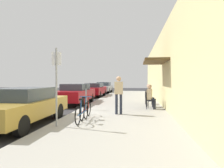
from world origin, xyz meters
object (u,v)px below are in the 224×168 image
parked_car_2 (94,89)px  cafe_chair_1 (149,98)px  cafe_chair_0 (149,99)px  street_sign (56,81)px  cafe_chair_2 (147,96)px  parked_car_1 (75,93)px  seated_patron_1 (150,95)px  parked_car_3 (104,87)px  parked_car_0 (23,106)px  bicycle_0 (82,112)px  parking_meter (86,95)px  seated_patron_0 (151,96)px  bicycle_1 (86,109)px  pedestrian_standing (119,92)px

parked_car_2 → cafe_chair_1: parked_car_2 is taller
parked_car_2 → cafe_chair_0: 9.51m
cafe_chair_1 → street_sign: bearing=-123.0°
cafe_chair_2 → street_sign: bearing=-117.6°
parked_car_1 → street_sign: street_sign is taller
seated_patron_1 → parked_car_3: bearing=110.2°
parked_car_0 → street_sign: bearing=-18.7°
parked_car_3 → bicycle_0: size_ratio=2.57×
parking_meter → street_sign: (-0.05, -3.64, 0.75)m
parked_car_0 → parking_meter: bearing=63.6°
parking_meter → cafe_chair_2: size_ratio=1.52×
parked_car_3 → parked_car_1: bearing=-90.0°
parked_car_2 → cafe_chair_1: (4.81, -7.45, -0.08)m
parking_meter → seated_patron_0: (3.32, 0.69, -0.07)m
bicycle_0 → cafe_chair_0: (2.65, 3.59, 0.14)m
bicycle_1 → seated_patron_1: 4.56m
bicycle_0 → seated_patron_1: (2.71, 4.33, 0.34)m
bicycle_1 → cafe_chair_1: bearing=53.0°
bicycle_0 → cafe_chair_0: bearing=53.5°
street_sign → bicycle_0: bearing=48.8°
seated_patron_0 → cafe_chair_1: (-0.06, 0.77, -0.19)m
parked_car_0 → cafe_chair_1: (4.81, 4.59, -0.09)m
bicycle_0 → seated_patron_0: bearing=52.8°
parked_car_3 → parked_car_2: bearing=-90.0°
cafe_chair_0 → cafe_chair_2: 1.98m
parking_meter → cafe_chair_0: 3.35m
parked_car_1 → seated_patron_1: (4.87, -1.57, 0.09)m
pedestrian_standing → parked_car_1: bearing=128.9°
parked_car_3 → pedestrian_standing: (3.34, -15.84, 0.42)m
parked_car_2 → seated_patron_1: seated_patron_1 is taller
parked_car_3 → bicycle_0: bearing=-83.0°
parking_meter → seated_patron_0: parking_meter is taller
parking_meter → bicycle_0: size_ratio=0.77×
parked_car_0 → cafe_chair_0: (4.81, 3.84, -0.09)m
parked_car_2 → seated_patron_0: 9.55m
parking_meter → street_sign: 3.71m
parked_car_3 → bicycle_0: parked_car_3 is taller
parked_car_2 → pedestrian_standing: pedestrian_standing is taller
bicycle_1 → cafe_chair_1: bicycle_1 is taller
parked_car_3 → seated_patron_1: bearing=-69.8°
bicycle_1 → cafe_chair_0: 3.95m
parked_car_1 → seated_patron_1: size_ratio=3.41×
cafe_chair_0 → pedestrian_standing: bearing=-128.8°
street_sign → pedestrian_standing: street_sign is taller
cafe_chair_2 → cafe_chair_1: bearing=-89.9°
parked_car_0 → parking_meter: size_ratio=3.33×
parked_car_1 → cafe_chair_2: bearing=-3.9°
street_sign → cafe_chair_0: (3.31, 4.34, -1.02)m
cafe_chair_0 → parked_car_2: bearing=120.4°
parked_car_1 → pedestrian_standing: (3.34, -4.14, 0.39)m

